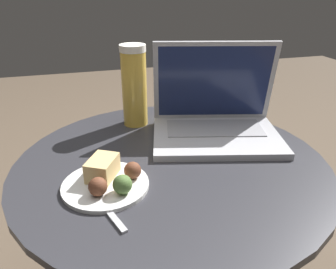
# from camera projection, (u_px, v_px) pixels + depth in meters

# --- Properties ---
(table) EXTENTS (0.76, 0.76, 0.52)m
(table) POSITION_uv_depth(u_px,v_px,m) (171.00, 202.00, 0.86)
(table) COLOR black
(table) RESTS_ON ground_plane
(laptop) EXTENTS (0.39, 0.32, 0.25)m
(laptop) POSITION_uv_depth(u_px,v_px,m) (215.00, 118.00, 0.91)
(laptop) COLOR #B2B2B7
(laptop) RESTS_ON table
(beer_glass) EXTENTS (0.07, 0.07, 0.24)m
(beer_glass) POSITION_uv_depth(u_px,v_px,m) (134.00, 86.00, 0.95)
(beer_glass) COLOR gold
(beer_glass) RESTS_ON table
(snack_plate) EXTENTS (0.18, 0.18, 0.05)m
(snack_plate) POSITION_uv_depth(u_px,v_px,m) (108.00, 179.00, 0.69)
(snack_plate) COLOR silver
(snack_plate) RESTS_ON table
(fork) EXTENTS (0.07, 0.18, 0.00)m
(fork) POSITION_uv_depth(u_px,v_px,m) (101.00, 202.00, 0.65)
(fork) COLOR #B2B2B7
(fork) RESTS_ON table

